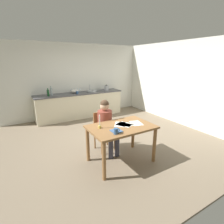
% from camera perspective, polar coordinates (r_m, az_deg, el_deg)
% --- Properties ---
extents(ground_plane, '(5.20, 5.20, 0.04)m').
position_cam_1_polar(ground_plane, '(4.65, -0.31, -9.18)').
color(ground_plane, '#7A6B56').
extents(wall_back, '(5.20, 0.12, 2.60)m').
position_cam_1_polar(wall_back, '(6.60, -11.90, 10.16)').
color(wall_back, silver).
rests_on(wall_back, ground).
extents(wall_right, '(0.12, 5.20, 2.60)m').
position_cam_1_polar(wall_right, '(5.97, 22.07, 8.66)').
color(wall_right, silver).
rests_on(wall_right, ground).
extents(kitchen_counter, '(3.15, 0.64, 0.90)m').
position_cam_1_polar(kitchen_counter, '(6.42, -10.41, 2.35)').
color(kitchen_counter, beige).
rests_on(kitchen_counter, ground).
extents(dining_table, '(1.27, 0.83, 0.77)m').
position_cam_1_polar(dining_table, '(3.44, 3.05, -6.49)').
color(dining_table, olive).
rests_on(dining_table, ground).
extents(chair_at_table, '(0.41, 0.41, 0.88)m').
position_cam_1_polar(chair_at_table, '(4.00, -2.93, -5.63)').
color(chair_at_table, olive).
rests_on(chair_at_table, ground).
extents(person_seated, '(0.33, 0.60, 1.19)m').
position_cam_1_polar(person_seated, '(3.81, -1.88, -3.74)').
color(person_seated, brown).
rests_on(person_seated, ground).
extents(coffee_mug, '(0.12, 0.08, 0.11)m').
position_cam_1_polar(coffee_mug, '(3.02, 1.31, -6.33)').
color(coffee_mug, '#33598C').
rests_on(coffee_mug, dining_table).
extents(candlestick, '(0.06, 0.06, 0.27)m').
position_cam_1_polar(candlestick, '(3.27, -4.10, -4.15)').
color(candlestick, gold).
rests_on(candlestick, dining_table).
extents(book_magazine, '(0.18, 0.19, 0.02)m').
position_cam_1_polar(book_magazine, '(3.14, 1.47, -6.29)').
color(book_magazine, '#3F5F8D').
rests_on(book_magazine, dining_table).
extents(paper_letter, '(0.28, 0.34, 0.00)m').
position_cam_1_polar(paper_letter, '(3.58, 8.03, -3.66)').
color(paper_letter, white).
rests_on(paper_letter, dining_table).
extents(paper_bill, '(0.31, 0.36, 0.00)m').
position_cam_1_polar(paper_bill, '(3.50, 4.51, -4.01)').
color(paper_bill, white).
rests_on(paper_bill, dining_table).
extents(paper_envelope, '(0.35, 0.36, 0.00)m').
position_cam_1_polar(paper_envelope, '(3.48, 2.70, -4.08)').
color(paper_envelope, white).
rests_on(paper_envelope, dining_table).
extents(paper_receipt, '(0.33, 0.36, 0.00)m').
position_cam_1_polar(paper_receipt, '(3.47, 3.96, -4.18)').
color(paper_receipt, white).
rests_on(paper_receipt, dining_table).
extents(sink_unit, '(0.36, 0.36, 0.24)m').
position_cam_1_polar(sink_unit, '(6.49, -6.75, 6.92)').
color(sink_unit, '#B2B7BC').
rests_on(sink_unit, kitchen_counter).
extents(bottle_oil, '(0.08, 0.08, 0.25)m').
position_cam_1_polar(bottle_oil, '(6.00, -20.39, 6.00)').
color(bottle_oil, '#194C23').
rests_on(bottle_oil, kitchen_counter).
extents(bottle_vinegar, '(0.07, 0.07, 0.32)m').
position_cam_1_polar(bottle_vinegar, '(6.00, -19.44, 6.38)').
color(bottle_vinegar, '#8C999E').
rests_on(bottle_vinegar, kitchen_counter).
extents(mixing_bowl, '(0.27, 0.27, 0.12)m').
position_cam_1_polar(mixing_bowl, '(6.31, -12.13, 6.75)').
color(mixing_bowl, white).
rests_on(mixing_bowl, kitchen_counter).
extents(stovetop_kettle, '(0.18, 0.18, 0.22)m').
position_cam_1_polar(stovetop_kettle, '(6.75, -1.89, 8.04)').
color(stovetop_kettle, '#B7BABF').
rests_on(stovetop_kettle, kitchen_counter).
extents(wine_glass_near_sink, '(0.07, 0.07, 0.15)m').
position_cam_1_polar(wine_glass_near_sink, '(6.47, -10.61, 7.48)').
color(wine_glass_near_sink, silver).
rests_on(wine_glass_near_sink, kitchen_counter).
extents(wine_glass_by_kettle, '(0.07, 0.07, 0.15)m').
position_cam_1_polar(wine_glass_by_kettle, '(6.43, -11.40, 7.40)').
color(wine_glass_by_kettle, silver).
rests_on(wine_glass_by_kettle, kitchen_counter).
extents(wine_glass_back_left, '(0.07, 0.07, 0.15)m').
position_cam_1_polar(wine_glass_back_left, '(6.40, -12.28, 7.30)').
color(wine_glass_back_left, silver).
rests_on(wine_glass_back_left, kitchen_counter).
extents(wine_glass_back_right, '(0.07, 0.07, 0.15)m').
position_cam_1_polar(wine_glass_back_right, '(6.37, -13.30, 7.19)').
color(wine_glass_back_right, silver).
rests_on(wine_glass_back_right, kitchen_counter).
extents(teacup_on_counter, '(0.11, 0.07, 0.10)m').
position_cam_1_polar(teacup_on_counter, '(6.13, -11.43, 6.39)').
color(teacup_on_counter, '#33598C').
rests_on(teacup_on_counter, kitchen_counter).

